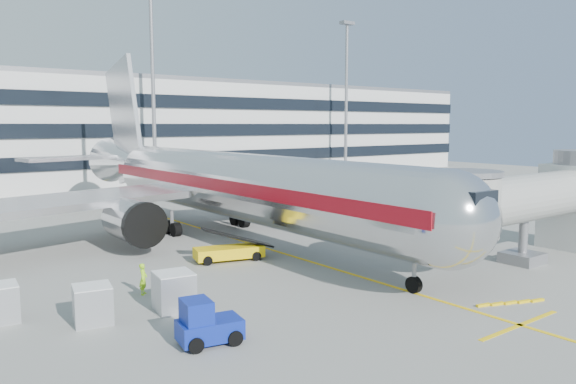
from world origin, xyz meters
TOP-DOWN VIEW (x-y plane):
  - ground at (0.00, 0.00)m, footprint 180.00×180.00m
  - lead_in_line at (0.00, 10.00)m, footprint 0.25×70.00m
  - stop_bar at (0.00, -14.00)m, footprint 6.00×0.25m
  - main_jet at (0.00, 11.72)m, footprint 50.95×48.70m
  - jet_bridge at (12.18, -8.00)m, footprint 17.80×4.50m
  - terminal at (0.00, 57.95)m, footprint 150.00×24.25m
  - light_mast_centre at (8.00, 42.00)m, footprint 2.40×1.20m
  - light_mast_east at (42.00, 42.00)m, footprint 2.40×1.20m
  - belt_loader at (-4.00, 3.98)m, footprint 4.80×2.72m
  - baggage_tug at (-12.09, -7.47)m, footprint 2.75×2.00m
  - cargo_container_left at (-11.22, -2.84)m, footprint 1.96×1.96m
  - cargo_container_front at (-14.89, -2.25)m, footprint 1.90×1.90m
  - ramp_worker at (-11.39, 0.40)m, footprint 0.68×0.72m

SIDE VIEW (x-z plane):
  - ground at x=0.00m, z-range 0.00..0.00m
  - lead_in_line at x=0.00m, z-range 0.00..0.01m
  - stop_bar at x=0.00m, z-range 0.00..0.01m
  - belt_loader at x=-4.00m, z-range -0.48..1.76m
  - ramp_worker at x=-11.39m, z-range 0.00..1.65m
  - baggage_tug at x=-12.09m, z-range -0.12..1.77m
  - cargo_container_front at x=-14.89m, z-range 0.00..1.71m
  - cargo_container_left at x=-11.22m, z-range 0.01..1.84m
  - jet_bridge at x=12.18m, z-range 0.37..7.37m
  - main_jet at x=0.00m, z-range -3.79..12.26m
  - terminal at x=0.00m, z-range 0.00..15.60m
  - light_mast_centre at x=8.00m, z-range 2.15..27.60m
  - light_mast_east at x=42.00m, z-range 2.15..27.60m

